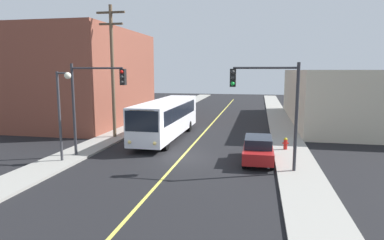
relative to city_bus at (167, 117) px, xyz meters
name	(u,v)px	position (x,y,z in m)	size (l,w,h in m)	color
ground_plane	(181,158)	(2.65, -6.08, -1.82)	(120.00, 120.00, 0.00)	black
sidewalk_left	(133,128)	(-4.60, 3.92, -1.74)	(2.50, 90.00, 0.15)	gray
sidewalk_right	(284,133)	(9.90, 3.92, -1.74)	(2.50, 90.00, 0.15)	gray
lane_stripe_center	(212,123)	(2.65, 8.92, -1.81)	(0.16, 60.00, 0.01)	#D8CC4C
building_left_brick	(87,77)	(-10.84, 6.63, 3.12)	(10.00, 16.51, 9.88)	brown
building_right_warehouse	(348,96)	(17.14, 12.32, 1.05)	(12.00, 23.14, 5.74)	beige
city_bus	(167,117)	(0.00, 0.00, 0.00)	(2.68, 12.18, 3.20)	silver
parked_car_red	(258,149)	(7.59, -6.06, -0.98)	(1.84, 4.41, 1.62)	maroon
utility_pole_near	(112,66)	(-4.34, -0.90, 4.23)	(2.40, 0.28, 10.76)	brown
traffic_signal_left_corner	(95,93)	(-2.76, -7.11, 2.49)	(3.75, 0.48, 6.00)	#2D2D33
traffic_signal_right_corner	(268,96)	(8.06, -7.97, 2.49)	(3.75, 0.48, 6.00)	#2D2D33
street_lamp_left	(62,103)	(-4.18, -8.57, 1.92)	(0.98, 0.40, 5.50)	#38383D
fire_hydrant	(285,143)	(9.50, -2.81, -1.23)	(0.44, 0.26, 0.84)	red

